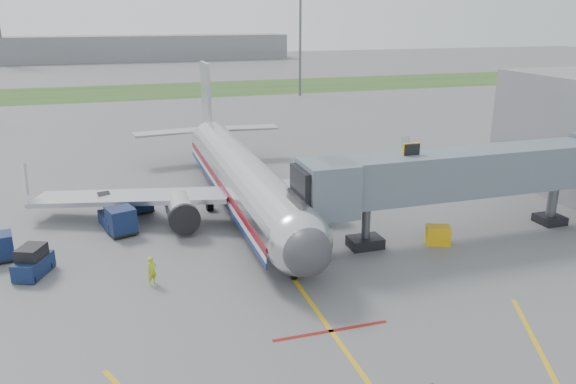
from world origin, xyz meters
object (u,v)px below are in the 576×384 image
object	(u,v)px
baggage_tug	(33,263)
ramp_worker	(152,271)
airliner	(242,176)
belt_loader	(112,220)

from	to	relation	value
baggage_tug	ramp_worker	size ratio (longest dim) A/B	1.73
airliner	baggage_tug	size ratio (longest dim) A/B	12.07
airliner	ramp_worker	xyz separation A→B (m)	(-7.95, -11.53, -1.79)
belt_loader	ramp_worker	world-z (taller)	belt_loader
belt_loader	ramp_worker	bearing A→B (deg)	-78.65
baggage_tug	belt_loader	size ratio (longest dim) A/B	0.68
belt_loader	ramp_worker	size ratio (longest dim) A/B	2.55
baggage_tug	ramp_worker	distance (m)	7.43
ramp_worker	belt_loader	bearing A→B (deg)	63.96
belt_loader	ramp_worker	distance (m)	10.47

